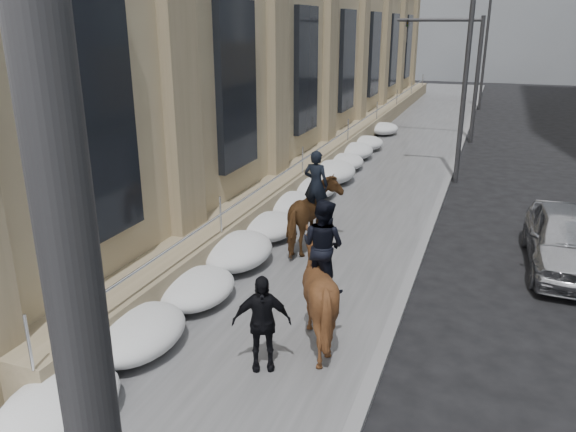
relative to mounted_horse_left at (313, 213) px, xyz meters
The scene contains 12 objects.
ground 5.68m from the mounted_horse_left, 90.03° to the right, with size 140.00×140.00×0.00m, color black.
sidewalk 4.55m from the mounted_horse_left, 90.04° to the left, with size 5.00×80.00×0.12m, color #4D4D4F.
curb 5.25m from the mounted_horse_left, 59.44° to the left, with size 0.24×80.00×0.12m, color slate.
streetlight_near 12.38m from the mounted_horse_left, 76.69° to the right, with size 1.71×0.24×8.00m.
streetlight_mid 9.52m from the mounted_horse_left, 72.02° to the left, with size 1.71×0.24×8.00m.
streetlight_far 28.77m from the mounted_horse_left, 84.50° to the left, with size 1.71×0.24×8.00m.
traffic_signal 16.81m from the mounted_horse_left, 82.82° to the left, with size 4.10×0.22×6.00m.
snow_bank 2.98m from the mounted_horse_left, 119.28° to the left, with size 1.70×18.10×0.76m.
mounted_horse_left is the anchor object (origin of this frame).
mounted_horse_right 4.28m from the mounted_horse_left, 71.05° to the right, with size 2.00×2.13×2.63m.
pedestrian 5.33m from the mounted_horse_left, 81.35° to the right, with size 0.98×0.41×1.68m, color black.
car_silver 6.12m from the mounted_horse_left, 11.65° to the left, with size 1.77×4.41×1.50m, color #95969B.
Camera 1 is at (4.05, -7.23, 5.63)m, focal length 35.00 mm.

